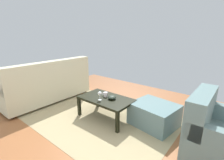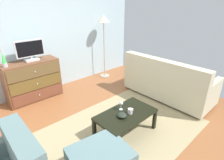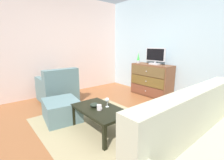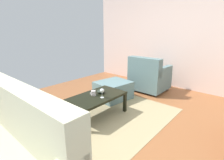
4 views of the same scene
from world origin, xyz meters
name	(u,v)px [view 1 (image 1 of 4)]	position (x,y,z in m)	size (l,w,h in m)	color
ground_plane	(101,128)	(0.00, 0.00, -0.03)	(5.27, 4.94, 0.05)	#945731
area_rug	(100,118)	(0.20, -0.20, 0.00)	(2.60, 1.90, 0.01)	tan
coffee_table	(106,100)	(0.13, -0.30, 0.34)	(0.96, 0.56, 0.39)	black
wine_glass	(100,94)	(0.15, -0.16, 0.50)	(0.07, 0.07, 0.16)	silver
mug	(105,94)	(0.18, -0.34, 0.43)	(0.11, 0.08, 0.08)	silver
bowl_decorative	(112,97)	(0.01, -0.32, 0.42)	(0.15, 0.15, 0.07)	#222B22
couch_large	(47,85)	(1.72, -0.07, 0.36)	(0.85, 1.94, 0.95)	#332319
armchair	(221,138)	(-1.63, -0.29, 0.35)	(0.80, 0.80, 0.85)	#332319
ottoman	(154,115)	(-0.66, -0.62, 0.19)	(0.70, 0.60, 0.38)	slate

